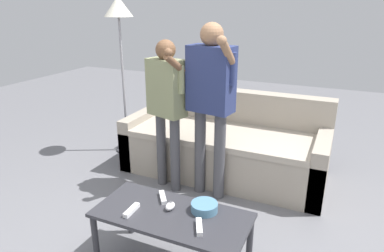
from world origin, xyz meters
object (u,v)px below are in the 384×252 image
object	(u,v)px
snack_bowl	(204,207)
player_left	(167,99)
couch	(225,146)
player_center	(211,93)
floor_lamp	(119,20)
game_remote_wand_spare	(131,210)
game_remote_nunchuk	(170,206)
game_remote_wand_near	(199,227)
game_remote_wand_far	(163,197)
coffee_table	(172,221)

from	to	relation	value
snack_bowl	player_left	xyz separation A→B (m)	(-0.75, 0.88, 0.45)
couch	player_center	world-z (taller)	player_center
floor_lamp	player_left	world-z (taller)	floor_lamp
couch	player_left	xyz separation A→B (m)	(-0.40, -0.56, 0.62)
floor_lamp	player_center	xyz separation A→B (m)	(1.33, -0.57, -0.56)
snack_bowl	floor_lamp	xyz separation A→B (m)	(-1.66, 1.48, 1.11)
game_remote_wand_spare	game_remote_nunchuk	bearing A→B (deg)	32.16
game_remote_wand_near	game_remote_wand_spare	distance (m)	0.48
game_remote_wand_far	couch	bearing A→B (deg)	90.72
game_remote_wand_near	game_remote_wand_spare	bearing A→B (deg)	-177.71
coffee_table	game_remote_wand_spare	distance (m)	0.28
game_remote_nunchuk	couch	bearing A→B (deg)	94.73
couch	player_left	bearing A→B (deg)	-125.56
coffee_table	game_remote_wand_spare	bearing A→B (deg)	-158.85
couch	floor_lamp	bearing A→B (deg)	178.07
game_remote_nunchuk	floor_lamp	world-z (taller)	floor_lamp
game_remote_wand_spare	coffee_table	bearing A→B (deg)	21.15
game_remote_nunchuk	game_remote_wand_far	xyz separation A→B (m)	(-0.11, 0.09, -0.01)
player_center	snack_bowl	bearing A→B (deg)	-70.49
snack_bowl	game_remote_nunchuk	xyz separation A→B (m)	(-0.22, -0.08, -0.01)
coffee_table	snack_bowl	bearing A→B (deg)	31.98
couch	snack_bowl	bearing A→B (deg)	-76.54
player_center	game_remote_wand_near	distance (m)	1.30
player_left	game_remote_wand_near	size ratio (longest dim) A/B	9.32
coffee_table	player_left	distance (m)	1.26
player_left	game_remote_wand_far	world-z (taller)	player_left
player_left	game_remote_wand_spare	distance (m)	1.22
couch	player_center	xyz separation A→B (m)	(0.02, -0.52, 0.71)
couch	coffee_table	world-z (taller)	couch
game_remote_nunchuk	game_remote_wand_spare	world-z (taller)	game_remote_nunchuk
couch	snack_bowl	distance (m)	1.49
game_remote_wand_far	game_remote_wand_spare	distance (m)	0.25
couch	game_remote_wand_near	size ratio (longest dim) A/B	13.49
coffee_table	game_remote_wand_far	bearing A→B (deg)	136.75
couch	game_remote_nunchuk	size ratio (longest dim) A/B	24.00
couch	floor_lamp	size ratio (longest dim) A/B	1.15
coffee_table	player_center	bearing A→B (deg)	97.54
coffee_table	game_remote_wand_far	distance (m)	0.20
couch	game_remote_wand_far	xyz separation A→B (m)	(0.02, -1.42, 0.15)
game_remote_nunchuk	game_remote_wand_near	bearing A→B (deg)	-24.15
snack_bowl	floor_lamp	size ratio (longest dim) A/B	0.10
player_left	floor_lamp	bearing A→B (deg)	146.42
couch	coffee_table	xyz separation A→B (m)	(0.16, -1.56, 0.08)
game_remote_wand_near	game_remote_wand_spare	xyz separation A→B (m)	(-0.48, -0.02, 0.00)
player_left	coffee_table	bearing A→B (deg)	-60.68
floor_lamp	player_left	size ratio (longest dim) A/B	1.26
game_remote_wand_far	snack_bowl	bearing A→B (deg)	-2.38
coffee_table	snack_bowl	distance (m)	0.24
player_center	game_remote_wand_near	size ratio (longest dim) A/B	10.31
player_center	game_remote_wand_far	distance (m)	1.06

